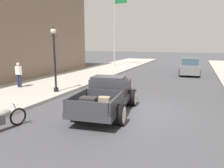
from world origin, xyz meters
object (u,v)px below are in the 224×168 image
(hotrod_truck_gunmetal, at_px, (108,95))
(street_lamp_near, at_px, (54,55))
(flagpole, at_px, (116,22))
(car_background_grey, at_px, (190,67))
(pedestrian_sidewalk_left, at_px, (19,73))

(hotrod_truck_gunmetal, height_order, street_lamp_near, street_lamp_near)
(hotrod_truck_gunmetal, height_order, flagpole, flagpole)
(car_background_grey, relative_size, flagpole, 0.48)
(pedestrian_sidewalk_left, bearing_deg, hotrod_truck_gunmetal, -16.39)
(car_background_grey, xyz_separation_m, flagpole, (-9.41, 4.62, 5.00))
(hotrod_truck_gunmetal, height_order, car_background_grey, car_background_grey)
(pedestrian_sidewalk_left, distance_m, flagpole, 16.77)
(car_background_grey, relative_size, street_lamp_near, 1.14)
(car_background_grey, bearing_deg, street_lamp_near, -121.76)
(hotrod_truck_gunmetal, relative_size, car_background_grey, 1.16)
(car_background_grey, distance_m, flagpole, 11.62)
(hotrod_truck_gunmetal, relative_size, pedestrian_sidewalk_left, 3.07)
(car_background_grey, bearing_deg, pedestrian_sidewalk_left, -131.97)
(pedestrian_sidewalk_left, relative_size, street_lamp_near, 0.43)
(car_background_grey, bearing_deg, hotrod_truck_gunmetal, -102.45)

